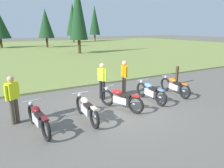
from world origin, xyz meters
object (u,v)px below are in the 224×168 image
Objects in this scene: motorcycle_red at (121,99)px; motorcycle_orange at (174,86)px; rider_in_hivis_vest at (124,75)px; motorcycle_maroon at (38,118)px; trail_marker_post at (177,75)px; motorcycle_sky_blue at (150,92)px; rider_near_row_end at (13,97)px; motorcycle_cream at (86,109)px; rider_checking_bike at (102,79)px.

motorcycle_orange is at bearing 6.62° from motorcycle_red.
rider_in_hivis_vest is at bearing 53.72° from motorcycle_red.
motorcycle_maroon is 1.00× the size of motorcycle_orange.
rider_in_hivis_vest is at bearing -177.98° from trail_marker_post.
trail_marker_post is (3.23, 1.57, 0.09)m from motorcycle_sky_blue.
motorcycle_red is 1.18× the size of rider_near_row_end.
motorcycle_cream and motorcycle_orange have the same top height.
rider_near_row_end is at bearing -168.99° from rider_in_hivis_vest.
rider_near_row_end reaches higher than motorcycle_maroon.
motorcycle_cream is 2.42m from rider_checking_bike.
motorcycle_cream is at bearing 1.49° from motorcycle_maroon.
motorcycle_maroon is 1.27m from rider_near_row_end.
rider_near_row_end is 8.83m from trail_marker_post.
rider_near_row_end is (-3.76, -0.84, 0.00)m from rider_checking_bike.
motorcycle_cream is 3.44m from rider_in_hivis_vest.
rider_in_hivis_vest is (1.21, 1.64, 0.51)m from motorcycle_red.
motorcycle_red is at bearing -160.17° from trail_marker_post.
motorcycle_maroon is at bearing -149.82° from rider_checking_bike.
motorcycle_red and motorcycle_sky_blue have the same top height.
motorcycle_red is (3.24, 0.34, 0.00)m from motorcycle_maroon.
rider_in_hivis_vest reaches higher than motorcycle_cream.
motorcycle_cream is at bearing -23.33° from rider_near_row_end.
trail_marker_post is (8.75, 1.11, -0.42)m from rider_near_row_end.
motorcycle_maroon is at bearing -155.94° from rider_in_hivis_vest.
rider_checking_bike is at bearing 12.60° from rider_near_row_end.
motorcycle_orange is 2.11m from trail_marker_post.
motorcycle_red is (1.59, 0.30, 0.00)m from motorcycle_cream.
motorcycle_sky_blue is 1.26× the size of rider_in_hivis_vest.
rider_checking_bike and rider_near_row_end have the same top height.
motorcycle_cream is 2.00× the size of trail_marker_post.
motorcycle_sky_blue is (1.69, 0.21, 0.00)m from motorcycle_red.
motorcycle_cream is 1.62m from motorcycle_red.
motorcycle_maroon is at bearing -173.99° from motorcycle_red.
rider_near_row_end is at bearing -172.77° from trail_marker_post.
rider_near_row_end is at bearing -167.40° from rider_checking_bike.
trail_marker_post is (3.72, 0.13, -0.42)m from rider_in_hivis_vest.
motorcycle_cream is at bearing -130.26° from rider_checking_bike.
motorcycle_red is 1.70m from motorcycle_sky_blue.
motorcycle_cream and motorcycle_red have the same top height.
rider_checking_bike is (-3.40, 1.12, 0.51)m from motorcycle_orange.
motorcycle_maroon is at bearing -165.46° from trail_marker_post.
rider_near_row_end is 1.59× the size of trail_marker_post.
rider_checking_bike is at bearing 49.74° from motorcycle_cream.
motorcycle_cream is 1.26× the size of rider_in_hivis_vest.
rider_in_hivis_vest is 1.00× the size of rider_checking_bike.
motorcycle_sky_blue is at bearing 7.01° from motorcycle_red.
motorcycle_red is 3.91m from rider_near_row_end.
motorcycle_maroon is 3.71m from rider_checking_bike.
motorcycle_cream is 2.49m from rider_near_row_end.
motorcycle_sky_blue is (3.28, 0.51, 0.00)m from motorcycle_cream.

